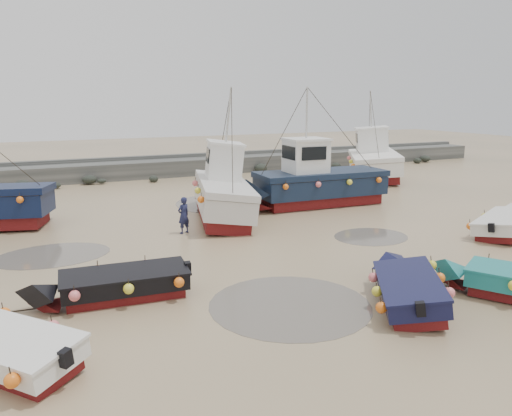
% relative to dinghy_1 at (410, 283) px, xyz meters
% --- Properties ---
extents(ground, '(120.00, 120.00, 0.00)m').
position_rel_dinghy_1_xyz_m(ground, '(-0.58, 4.16, -0.55)').
color(ground, tan).
rests_on(ground, ground).
extents(seawall, '(60.00, 4.92, 1.50)m').
position_rel_dinghy_1_xyz_m(seawall, '(-0.53, 26.15, 0.08)').
color(seawall, '#5E5E5A').
rests_on(seawall, ground).
extents(puddle_a, '(4.57, 4.57, 0.01)m').
position_rel_dinghy_1_xyz_m(puddle_a, '(-3.20, 1.22, -0.55)').
color(puddle_a, '#5D554C').
rests_on(puddle_a, ground).
extents(puddle_b, '(3.19, 3.19, 0.01)m').
position_rel_dinghy_1_xyz_m(puddle_b, '(3.33, 5.99, -0.55)').
color(puddle_b, '#5D554C').
rests_on(puddle_b, ground).
extents(puddle_c, '(4.16, 4.16, 0.01)m').
position_rel_dinghy_1_xyz_m(puddle_c, '(-8.95, 8.94, -0.55)').
color(puddle_c, '#5D554C').
rests_on(puddle_c, ground).
extents(puddle_d, '(5.17, 5.17, 0.01)m').
position_rel_dinghy_1_xyz_m(puddle_d, '(0.21, 14.98, -0.55)').
color(puddle_d, '#5D554C').
rests_on(puddle_d, ground).
extents(dinghy_1, '(3.82, 5.25, 1.43)m').
position_rel_dinghy_1_xyz_m(dinghy_1, '(0.00, 0.00, 0.00)').
color(dinghy_1, maroon).
rests_on(dinghy_1, ground).
extents(dinghy_3, '(6.33, 3.75, 1.43)m').
position_rel_dinghy_1_xyz_m(dinghy_3, '(9.15, 4.06, -0.02)').
color(dinghy_3, maroon).
rests_on(dinghy_3, ground).
extents(dinghy_4, '(5.90, 2.07, 1.43)m').
position_rel_dinghy_1_xyz_m(dinghy_4, '(-7.63, 3.71, -0.00)').
color(dinghy_4, maroon).
rests_on(dinghy_4, ground).
extents(cabin_boat_1, '(4.31, 9.79, 6.22)m').
position_rel_dinghy_1_xyz_m(cabin_boat_1, '(-1.12, 12.10, 0.80)').
color(cabin_boat_1, maroon).
rests_on(cabin_boat_1, ground).
extents(cabin_boat_2, '(10.26, 3.29, 6.22)m').
position_rel_dinghy_1_xyz_m(cabin_boat_2, '(4.25, 12.40, 0.78)').
color(cabin_boat_2, maroon).
rests_on(cabin_boat_2, ground).
extents(cabin_boat_3, '(7.21, 9.80, 6.22)m').
position_rel_dinghy_1_xyz_m(cabin_boat_3, '(13.75, 19.10, 0.77)').
color(cabin_boat_3, maroon).
rests_on(cabin_boat_3, ground).
extents(person, '(0.68, 0.58, 1.59)m').
position_rel_dinghy_1_xyz_m(person, '(-3.61, 9.87, -0.55)').
color(person, '#1A1D3D').
rests_on(person, ground).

